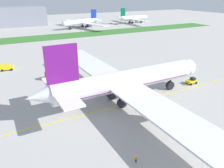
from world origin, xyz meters
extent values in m
plane|color=#ADAAA5|center=(0.00, 0.00, 0.00)|extent=(600.00, 600.00, 0.00)
cube|color=yellow|center=(0.00, 1.13, 0.00)|extent=(280.00, 0.36, 0.01)
cube|color=#38722D|center=(0.00, 117.88, 0.05)|extent=(320.00, 24.00, 0.10)
cylinder|color=white|center=(-0.17, 3.29, 6.65)|extent=(45.25, 6.76, 5.91)
cube|color=#661472|center=(-0.17, 3.29, 5.61)|extent=(43.43, 6.26, 0.71)
sphere|color=white|center=(24.02, 3.75, 6.65)|extent=(5.61, 5.61, 5.61)
cone|color=white|center=(-25.40, 2.82, 7.09)|extent=(6.59, 5.14, 5.02)
cube|color=#661472|center=(-19.13, 2.94, 14.33)|extent=(8.14, 0.74, 9.45)
cube|color=white|center=(-20.15, 8.82, 7.53)|extent=(5.14, 9.54, 0.41)
cube|color=white|center=(-19.92, -2.99, 7.53)|extent=(5.14, 9.54, 0.41)
cube|color=white|center=(-2.87, 26.52, 5.91)|extent=(10.70, 40.81, 0.47)
cube|color=white|center=(-1.99, -20.01, 5.91)|extent=(10.70, 40.81, 0.47)
cylinder|color=#B7BABF|center=(-1.34, 17.40, 4.12)|extent=(5.67, 3.35, 3.25)
cylinder|color=black|center=(1.46, 17.45, 4.12)|extent=(0.55, 3.42, 3.41)
cylinder|color=#B7BABF|center=(-0.81, -10.85, 4.12)|extent=(5.67, 3.35, 3.25)
cylinder|color=black|center=(2.00, -10.79, 4.12)|extent=(0.55, 3.42, 3.41)
cylinder|color=black|center=(16.98, 3.62, 2.55)|extent=(0.62, 0.62, 2.29)
cylinder|color=black|center=(16.98, 3.62, 1.40)|extent=(2.83, 1.32, 2.81)
cylinder|color=black|center=(-3.84, 6.33, 2.55)|extent=(0.62, 0.62, 2.29)
cylinder|color=black|center=(-3.84, 6.33, 1.40)|extent=(2.83, 1.32, 2.81)
cylinder|color=black|center=(-3.73, 0.13, 2.55)|extent=(0.62, 0.62, 2.29)
cylinder|color=black|center=(-3.73, 0.13, 1.40)|extent=(2.83, 1.32, 2.81)
cube|color=black|center=(23.13, 3.74, 7.38)|extent=(2.15, 4.47, 1.06)
sphere|color=black|center=(-17.38, 5.86, 7.18)|extent=(0.41, 0.41, 0.41)
sphere|color=black|center=(-14.26, 5.92, 7.18)|extent=(0.41, 0.41, 0.41)
sphere|color=black|center=(-11.14, 5.98, 7.18)|extent=(0.41, 0.41, 0.41)
sphere|color=black|center=(-8.02, 6.04, 7.18)|extent=(0.41, 0.41, 0.41)
sphere|color=black|center=(-4.91, 6.10, 7.18)|extent=(0.41, 0.41, 0.41)
sphere|color=black|center=(-1.79, 6.16, 7.18)|extent=(0.41, 0.41, 0.41)
sphere|color=black|center=(1.33, 6.22, 7.18)|extent=(0.41, 0.41, 0.41)
sphere|color=black|center=(4.45, 6.28, 7.18)|extent=(0.41, 0.41, 0.41)
sphere|color=black|center=(7.57, 6.34, 7.18)|extent=(0.41, 0.41, 0.41)
sphere|color=black|center=(10.69, 6.40, 7.18)|extent=(0.41, 0.41, 0.41)
sphere|color=black|center=(13.80, 6.45, 7.18)|extent=(0.41, 0.41, 0.41)
sphere|color=black|center=(16.92, 6.51, 7.18)|extent=(0.41, 0.41, 0.41)
cube|color=yellow|center=(27.22, 3.81, 0.90)|extent=(3.83, 2.24, 0.90)
cube|color=black|center=(27.78, 3.82, 1.80)|extent=(1.39, 1.67, 0.90)
cylinder|color=black|center=(24.42, 3.76, 0.60)|extent=(1.80, 0.15, 0.12)
cylinder|color=black|center=(25.91, 2.71, 0.45)|extent=(0.91, 0.37, 0.90)
cylinder|color=black|center=(25.87, 4.87, 0.45)|extent=(0.91, 0.37, 0.90)
cylinder|color=black|center=(28.56, 2.76, 0.45)|extent=(0.91, 0.37, 0.90)
cylinder|color=black|center=(28.52, 4.92, 0.45)|extent=(0.91, 0.37, 0.90)
cylinder|color=black|center=(-2.56, 0.85, 0.42)|extent=(0.12, 0.12, 0.85)
cylinder|color=orange|center=(-2.54, 0.70, 1.12)|extent=(0.10, 0.10, 0.54)
cylinder|color=black|center=(-2.58, 1.05, 0.42)|extent=(0.12, 0.12, 0.85)
cylinder|color=orange|center=(-2.60, 1.19, 1.12)|extent=(0.10, 0.10, 0.54)
cube|color=orange|center=(-2.57, 0.95, 1.15)|extent=(0.30, 0.47, 0.60)
sphere|color=brown|center=(-2.57, 0.95, 1.57)|extent=(0.23, 0.23, 0.23)
cylinder|color=black|center=(-12.44, -20.14, 0.42)|extent=(0.12, 0.12, 0.84)
cylinder|color=orange|center=(-12.50, -20.01, 1.11)|extent=(0.10, 0.10, 0.54)
cylinder|color=black|center=(-12.37, -20.32, 0.42)|extent=(0.12, 0.12, 0.84)
cylinder|color=orange|center=(-12.31, -20.46, 1.11)|extent=(0.10, 0.10, 0.54)
cube|color=orange|center=(-12.41, -20.23, 1.14)|extent=(0.39, 0.50, 0.60)
sphere|color=tan|center=(-12.41, -20.23, 1.56)|extent=(0.23, 0.23, 0.23)
cylinder|color=black|center=(9.84, -1.06, 0.41)|extent=(0.12, 0.12, 0.82)
cylinder|color=orange|center=(9.81, -1.20, 1.09)|extent=(0.10, 0.10, 0.53)
cylinder|color=black|center=(9.87, -0.87, 0.41)|extent=(0.12, 0.12, 0.82)
cylinder|color=orange|center=(9.90, -0.73, 1.09)|extent=(0.10, 0.10, 0.53)
cube|color=orange|center=(9.86, -0.97, 1.12)|extent=(0.32, 0.47, 0.58)
sphere|color=tan|center=(9.86, -0.97, 1.53)|extent=(0.22, 0.22, 0.22)
cube|color=yellow|center=(-31.22, 50.75, 1.51)|extent=(4.28, 2.71, 2.11)
cube|color=yellow|center=(-28.71, 50.35, 1.26)|extent=(1.85, 2.24, 1.63)
cube|color=#263347|center=(-28.00, 50.23, 1.59)|extent=(0.36, 1.75, 0.72)
cylinder|color=black|center=(-28.54, 51.38, 0.45)|extent=(0.94, 0.44, 0.90)
cylinder|color=black|center=(-28.87, 49.31, 0.45)|extent=(0.94, 0.44, 0.90)
cylinder|color=black|center=(-32.04, 51.95, 0.45)|extent=(0.94, 0.44, 0.90)
cylinder|color=black|center=(-32.38, 49.88, 0.45)|extent=(0.94, 0.44, 0.90)
cube|color=yellow|center=(-9.03, 41.09, 1.84)|extent=(4.18, 2.44, 2.79)
cube|color=yellow|center=(-11.56, 40.81, 1.35)|extent=(1.75, 2.09, 1.80)
cube|color=#263347|center=(-12.27, 40.73, 1.71)|extent=(0.27, 1.69, 0.79)
cylinder|color=black|center=(-11.45, 39.81, 0.45)|extent=(0.93, 0.40, 0.90)
cylinder|color=black|center=(-11.67, 41.81, 0.45)|extent=(0.93, 0.40, 0.90)
cylinder|color=black|center=(-7.93, 40.20, 0.45)|extent=(0.93, 0.40, 0.90)
cylinder|color=black|center=(-8.15, 42.20, 0.45)|extent=(0.93, 0.40, 0.90)
cube|color=#B21E19|center=(-16.10, 31.89, 1.69)|extent=(4.83, 2.81, 2.48)
cube|color=#B21E19|center=(-13.24, 32.39, 1.43)|extent=(2.08, 2.26, 1.96)
cube|color=#263347|center=(-12.44, 32.52, 1.82)|extent=(0.37, 1.73, 0.86)
cylinder|color=black|center=(-13.42, 33.40, 0.45)|extent=(0.94, 0.45, 0.90)
cylinder|color=black|center=(-13.07, 31.37, 0.45)|extent=(0.94, 0.45, 0.90)
cylinder|color=black|center=(-17.40, 32.72, 0.45)|extent=(0.94, 0.45, 0.90)
cylinder|color=black|center=(-17.05, 30.68, 0.45)|extent=(0.94, 0.45, 0.90)
cylinder|color=white|center=(39.78, 149.47, 5.55)|extent=(34.05, 13.76, 4.93)
cube|color=navy|center=(39.78, 149.47, 4.69)|extent=(32.63, 13.02, 0.59)
sphere|color=white|center=(22.10, 144.61, 5.55)|extent=(4.69, 4.69, 4.69)
cone|color=white|center=(58.29, 154.56, 5.92)|extent=(6.34, 5.48, 4.19)
cube|color=navy|center=(53.53, 153.25, 11.96)|extent=(6.02, 2.10, 7.89)
cube|color=white|center=(55.49, 148.68, 6.29)|extent=(5.69, 8.60, 0.35)
cube|color=white|center=(52.87, 158.19, 6.29)|extent=(5.69, 8.60, 0.35)
cube|color=white|center=(46.12, 132.81, 4.93)|extent=(15.31, 31.45, 0.39)
cube|color=white|center=(36.71, 167.03, 4.93)|extent=(15.31, 31.45, 0.39)
cylinder|color=#B7BABF|center=(43.31, 139.17, 3.44)|extent=(5.24, 3.86, 2.71)
cylinder|color=black|center=(41.05, 138.55, 3.44)|extent=(1.15, 2.86, 2.85)
cylinder|color=#B7BABF|center=(37.55, 160.13, 3.44)|extent=(5.24, 3.86, 2.71)
cylinder|color=black|center=(35.29, 159.51, 3.44)|extent=(1.15, 2.86, 2.85)
cylinder|color=black|center=(27.33, 146.05, 2.13)|extent=(0.52, 0.52, 1.91)
cylinder|color=black|center=(27.33, 146.05, 1.17)|extent=(2.54, 1.64, 2.34)
cylinder|color=black|center=(43.08, 147.69, 2.13)|extent=(0.52, 0.52, 1.91)
cylinder|color=black|center=(43.08, 147.69, 1.17)|extent=(2.54, 1.64, 2.34)
cylinder|color=black|center=(41.71, 152.69, 2.13)|extent=(0.52, 0.52, 1.91)
cylinder|color=black|center=(41.71, 152.69, 1.17)|extent=(2.54, 1.64, 2.34)
cylinder|color=white|center=(100.42, 156.94, 5.57)|extent=(29.40, 5.08, 4.95)
cube|color=#055938|center=(100.42, 156.94, 4.70)|extent=(28.23, 4.68, 0.59)
sphere|color=white|center=(116.47, 156.87, 5.57)|extent=(4.70, 4.70, 4.70)
cone|color=white|center=(83.50, 157.01, 5.94)|extent=(5.46, 4.23, 4.21)
cube|color=#055938|center=(88.07, 156.99, 12.00)|extent=(5.29, 0.52, 7.92)
cube|color=white|center=(87.51, 161.94, 6.31)|extent=(3.27, 7.93, 0.35)
cube|color=white|center=(87.47, 152.04, 6.31)|extent=(3.27, 7.93, 0.35)
cube|color=white|center=(99.01, 172.64, 4.95)|extent=(6.58, 26.47, 0.40)
cube|color=white|center=(98.88, 141.25, 4.95)|extent=(6.58, 26.47, 0.40)
cylinder|color=#B7BABF|center=(99.87, 166.69, 3.45)|extent=(4.71, 2.74, 2.72)
cylinder|color=black|center=(102.22, 166.68, 3.45)|extent=(0.42, 2.86, 2.86)
cylinder|color=#B7BABF|center=(99.79, 147.19, 3.45)|extent=(4.71, 2.74, 2.72)
cylinder|color=black|center=(102.14, 147.18, 3.45)|extent=(0.42, 2.86, 2.86)
cylinder|color=black|center=(111.58, 156.89, 2.13)|extent=(0.52, 0.52, 1.92)
cylinder|color=black|center=(111.58, 156.89, 1.18)|extent=(2.36, 1.07, 2.35)
cylinder|color=black|center=(98.08, 159.55, 2.13)|extent=(0.52, 0.52, 1.92)
cylinder|color=black|center=(98.08, 159.55, 1.18)|extent=(2.36, 1.07, 2.35)
cylinder|color=black|center=(98.05, 154.35, 2.13)|extent=(0.52, 0.52, 1.92)
cylinder|color=black|center=(98.05, 154.35, 1.18)|extent=(2.36, 1.07, 2.35)
camera|label=1|loc=(-31.87, -47.47, 30.15)|focal=35.11mm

